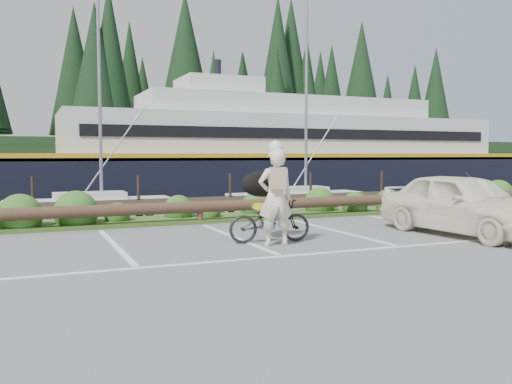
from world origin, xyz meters
TOP-DOWN VIEW (x-y plane):
  - ground at (0.00, 0.00)m, footprint 72.00×72.00m
  - harbor_backdrop at (0.39, 78.47)m, footprint 170.00×160.00m
  - vegetation_strip at (0.00, 5.30)m, footprint 34.00×1.60m
  - log_rail at (0.00, 4.60)m, footprint 32.00×0.30m
  - bicycle at (0.44, 1.13)m, footprint 1.80×0.84m
  - cyclist at (0.39, 0.73)m, footprint 0.77×0.56m
  - dog at (0.52, 1.69)m, footprint 0.61×1.03m
  - parked_car at (4.93, 0.34)m, footprint 2.00×4.31m

SIDE VIEW (x-z plane):
  - harbor_backdrop at x=0.39m, z-range -15.00..15.00m
  - ground at x=0.00m, z-range 0.00..0.00m
  - log_rail at x=0.00m, z-range -0.30..0.30m
  - vegetation_strip at x=0.00m, z-range 0.00..0.10m
  - bicycle at x=0.44m, z-range 0.00..0.91m
  - parked_car at x=4.93m, z-range 0.00..1.43m
  - cyclist at x=0.39m, z-range 0.00..1.95m
  - dog at x=0.52m, z-range 0.91..1.48m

